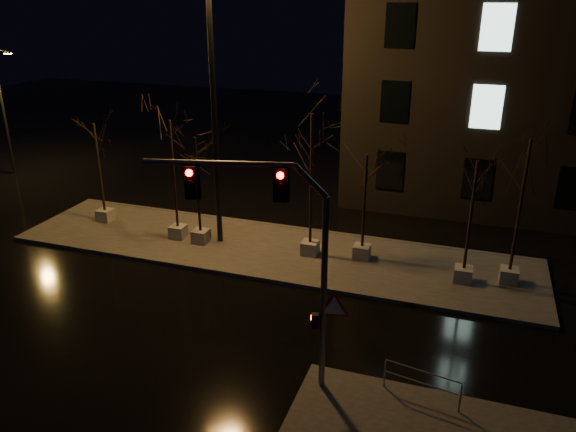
% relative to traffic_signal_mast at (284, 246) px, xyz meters
% --- Properties ---
extents(ground, '(90.00, 90.00, 0.00)m').
position_rel_traffic_signal_mast_xyz_m(ground, '(-3.51, 2.01, -4.28)').
color(ground, black).
rests_on(ground, ground).
extents(median, '(22.00, 5.00, 0.15)m').
position_rel_traffic_signal_mast_xyz_m(median, '(-3.51, 8.01, -4.21)').
color(median, '#45423D').
rests_on(median, ground).
extents(tree_0, '(1.80, 1.80, 4.75)m').
position_rel_traffic_signal_mast_xyz_m(tree_0, '(-11.85, 8.42, -0.53)').
color(tree_0, '#A6A49B').
rests_on(tree_0, median).
extents(tree_1, '(1.80, 1.80, 5.34)m').
position_rel_traffic_signal_mast_xyz_m(tree_1, '(-7.64, 7.78, -0.08)').
color(tree_1, '#A6A49B').
rests_on(tree_1, median).
extents(tree_2, '(1.80, 1.80, 4.72)m').
position_rel_traffic_signal_mast_xyz_m(tree_2, '(-6.47, 7.66, -0.55)').
color(tree_2, '#A6A49B').
rests_on(tree_2, median).
extents(tree_3, '(1.80, 1.80, 5.96)m').
position_rel_traffic_signal_mast_xyz_m(tree_3, '(-1.69, 8.05, 0.38)').
color(tree_3, '#A6A49B').
rests_on(tree_3, median).
extents(tree_4, '(1.80, 1.80, 4.44)m').
position_rel_traffic_signal_mast_xyz_m(tree_4, '(0.39, 8.36, -0.77)').
color(tree_4, '#A6A49B').
rests_on(tree_4, median).
extents(tree_5, '(1.80, 1.80, 4.76)m').
position_rel_traffic_signal_mast_xyz_m(tree_5, '(4.36, 7.66, -0.52)').
color(tree_5, '#A6A49B').
rests_on(tree_5, median).
extents(tree_6, '(1.80, 1.80, 5.57)m').
position_rel_traffic_signal_mast_xyz_m(tree_6, '(5.97, 8.10, 0.09)').
color(tree_6, '#A6A49B').
rests_on(tree_6, median).
extents(traffic_signal_mast, '(5.04, 1.26, 6.29)m').
position_rel_traffic_signal_mast_xyz_m(traffic_signal_mast, '(0.00, 0.00, 0.00)').
color(traffic_signal_mast, slate).
rests_on(traffic_signal_mast, sidewalk_corner).
extents(streetlight_main, '(2.76, 1.05, 11.19)m').
position_rel_traffic_signal_mast_xyz_m(streetlight_main, '(-5.75, 8.06, 2.32)').
color(streetlight_main, black).
rests_on(streetlight_main, median).
extents(streetlight_far, '(1.42, 0.24, 7.23)m').
position_rel_traffic_signal_mast_xyz_m(streetlight_far, '(-21.75, 13.29, -0.31)').
color(streetlight_far, black).
rests_on(streetlight_far, ground).
extents(guard_rail_a, '(2.04, 0.42, 0.90)m').
position_rel_traffic_signal_mast_xyz_m(guard_rail_a, '(3.63, 0.51, -3.55)').
color(guard_rail_a, slate).
rests_on(guard_rail_a, sidewalk_corner).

